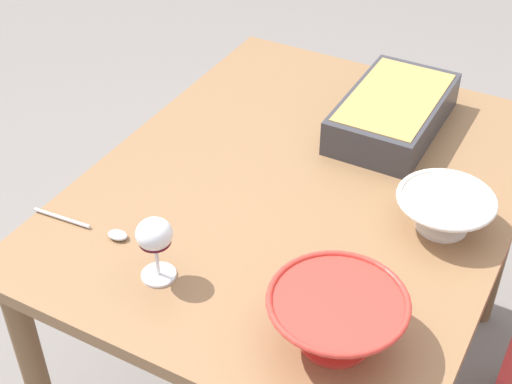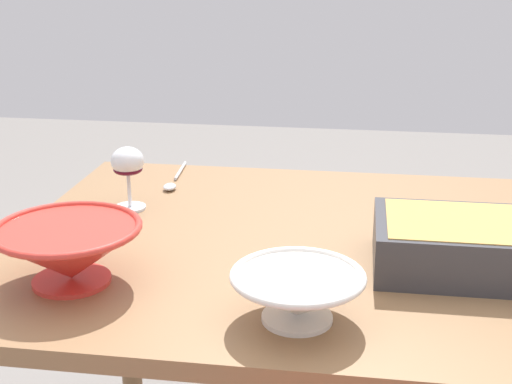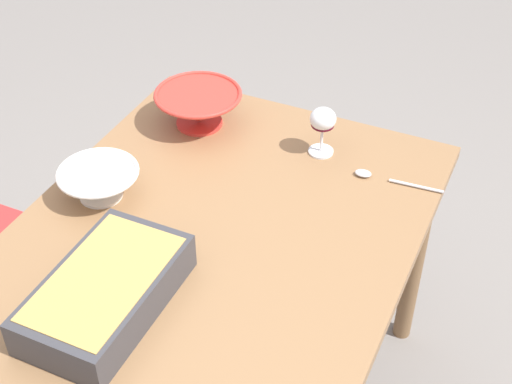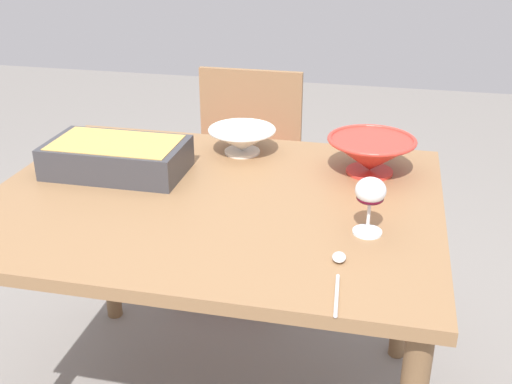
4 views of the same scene
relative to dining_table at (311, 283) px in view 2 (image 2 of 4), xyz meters
The scene contains 6 objects.
dining_table is the anchor object (origin of this frame).
wine_glass 0.47m from the dining_table, 163.85° to the left, with size 0.07×0.07×0.14m.
casserole_dish 0.36m from the dining_table, 17.13° to the right, with size 0.39×0.22×0.09m.
mixing_bowl 0.49m from the dining_table, 147.61° to the right, with size 0.25×0.25×0.11m.
small_bowl 0.35m from the dining_table, 90.44° to the right, with size 0.21×0.21×0.08m.
serving_spoon 0.48m from the dining_table, 139.94° to the left, with size 0.03×0.23×0.01m.
Camera 2 is at (0.08, -1.29, 1.29)m, focal length 49.97 mm.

